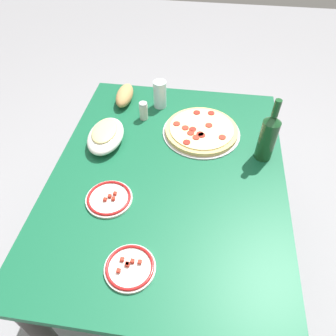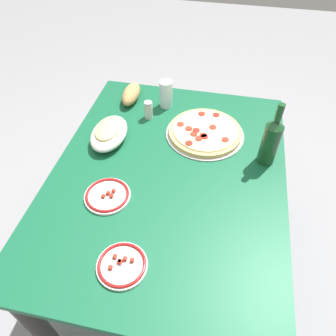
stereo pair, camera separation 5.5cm
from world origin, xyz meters
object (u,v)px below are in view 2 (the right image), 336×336
object	(u,v)px
wine_bottle	(271,140)
bread_loaf	(131,94)
side_plate_far	(107,195)
spice_shaker	(148,110)
water_glass	(166,94)
dining_table	(168,192)
pepperoni_pizza	(205,132)
side_plate_near	(122,265)
baked_pasta_dish	(109,132)

from	to	relation	value
wine_bottle	bread_loaf	size ratio (longest dim) A/B	1.51
side_plate_far	spice_shaker	world-z (taller)	spice_shaker
water_glass	bread_loaf	size ratio (longest dim) A/B	0.73
wine_bottle	side_plate_far	world-z (taller)	wine_bottle
dining_table	pepperoni_pizza	size ratio (longest dim) A/B	3.48
pepperoni_pizza	side_plate_near	distance (m)	0.71
wine_bottle	dining_table	bearing A→B (deg)	111.73
bread_loaf	wine_bottle	bearing A→B (deg)	-114.88
baked_pasta_dish	side_plate_far	world-z (taller)	baked_pasta_dish
pepperoni_pizza	side_plate_far	size ratio (longest dim) A/B	2.02
side_plate_near	side_plate_far	bearing A→B (deg)	28.26
pepperoni_pizza	wine_bottle	world-z (taller)	wine_bottle
baked_pasta_dish	spice_shaker	size ratio (longest dim) A/B	2.76
water_glass	spice_shaker	size ratio (longest dim) A/B	1.55
baked_pasta_dish	water_glass	world-z (taller)	water_glass
pepperoni_pizza	wine_bottle	size ratio (longest dim) A/B	1.24
spice_shaker	bread_loaf	bearing A→B (deg)	44.58
wine_bottle	bread_loaf	xyz separation A→B (m)	(0.31, 0.66, -0.08)
water_glass	dining_table	bearing A→B (deg)	-166.94
water_glass	bread_loaf	distance (m)	0.18
baked_pasta_dish	wine_bottle	size ratio (longest dim) A/B	0.85
wine_bottle	water_glass	distance (m)	0.57
dining_table	spice_shaker	xyz separation A→B (m)	(0.34, 0.16, 0.16)
baked_pasta_dish	spice_shaker	world-z (taller)	spice_shaker
dining_table	bread_loaf	distance (m)	0.56
dining_table	bread_loaf	world-z (taller)	bread_loaf
bread_loaf	spice_shaker	bearing A→B (deg)	-135.42
pepperoni_pizza	side_plate_far	distance (m)	0.53
bread_loaf	spice_shaker	xyz separation A→B (m)	(-0.12, -0.12, 0.01)
pepperoni_pizza	bread_loaf	size ratio (longest dim) A/B	1.88
wine_bottle	side_plate_near	distance (m)	0.73
pepperoni_pizza	bread_loaf	bearing A→B (deg)	64.21
dining_table	wine_bottle	distance (m)	0.47
baked_pasta_dish	pepperoni_pizza	bearing A→B (deg)	-73.67
side_plate_near	dining_table	bearing A→B (deg)	-8.12
pepperoni_pizza	baked_pasta_dish	xyz separation A→B (m)	(-0.12, 0.41, 0.03)
pepperoni_pizza	spice_shaker	size ratio (longest dim) A/B	4.03
wine_bottle	water_glass	xyz separation A→B (m)	(0.30, 0.48, -0.04)
side_plate_far	water_glass	bearing A→B (deg)	-8.68
pepperoni_pizza	side_plate_far	xyz separation A→B (m)	(-0.43, 0.31, -0.01)
wine_bottle	side_plate_near	xyz separation A→B (m)	(-0.57, 0.44, -0.10)
dining_table	side_plate_near	xyz separation A→B (m)	(-0.42, 0.06, 0.13)
water_glass	bread_loaf	world-z (taller)	water_glass
baked_pasta_dish	dining_table	bearing A→B (deg)	-116.60
baked_pasta_dish	bread_loaf	distance (m)	0.31
water_glass	side_plate_near	bearing A→B (deg)	-177.10
wine_bottle	side_plate_near	world-z (taller)	wine_bottle
baked_pasta_dish	water_glass	bearing A→B (deg)	-32.43
side_plate_near	bread_loaf	distance (m)	0.91
side_plate_near	side_plate_far	xyz separation A→B (m)	(0.26, 0.14, -0.00)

